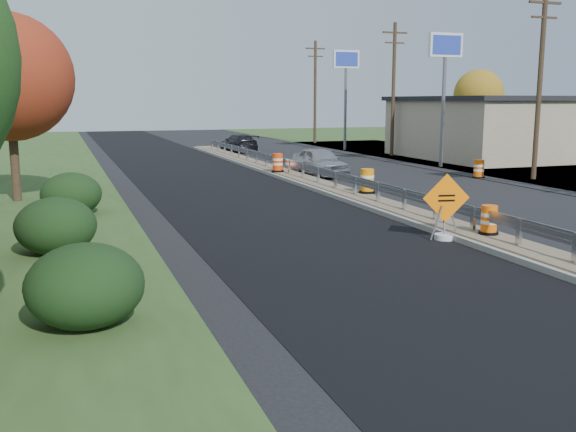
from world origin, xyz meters
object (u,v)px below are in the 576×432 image
object	(u,v)px
barrel_median_near	(489,220)
barrel_shoulder_near	(479,169)
barrel_median_mid	(367,181)
barrel_median_far	(278,163)
car_silver	(320,162)
caution_sign	(445,223)
car_dark_far	(239,143)

from	to	relation	value
barrel_median_near	barrel_shoulder_near	size ratio (longest dim) A/B	0.86
barrel_median_mid	barrel_shoulder_near	bearing A→B (deg)	27.01
barrel_median_far	car_silver	xyz separation A→B (m)	(2.17, -0.61, 0.06)
barrel_shoulder_near	caution_sign	bearing A→B (deg)	-129.29
barrel_median_near	barrel_median_far	size ratio (longest dim) A/B	0.85
car_silver	caution_sign	bearing A→B (deg)	-102.00
barrel_median_near	car_silver	bearing A→B (deg)	84.29
car_dark_far	barrel_median_far	bearing A→B (deg)	78.75
barrel_median_mid	car_silver	distance (m)	8.26
barrel_median_mid	barrel_shoulder_near	xyz separation A→B (m)	(8.65, 4.41, -0.25)
barrel_shoulder_near	car_silver	distance (m)	8.31
barrel_shoulder_near	car_silver	xyz separation A→B (m)	(-7.40, 3.76, 0.30)
car_dark_far	barrel_median_mid	bearing A→B (deg)	83.62
barrel_median_near	car_dark_far	xyz separation A→B (m)	(1.88, 33.93, 0.07)
barrel_shoulder_near	barrel_median_far	bearing A→B (deg)	155.46
caution_sign	car_silver	bearing A→B (deg)	91.54
car_dark_far	barrel_shoulder_near	bearing A→B (deg)	105.87
car_dark_far	car_silver	bearing A→B (deg)	86.22
car_silver	car_dark_far	size ratio (longest dim) A/B	0.93
car_silver	car_dark_far	distance (m)	17.18
caution_sign	barrel_median_far	xyz separation A→B (m)	(0.53, 16.71, 0.21)
caution_sign	barrel_median_mid	world-z (taller)	caution_sign
barrel_shoulder_near	barrel_median_near	bearing A→B (deg)	-124.94
barrel_median_near	car_dark_far	world-z (taller)	car_dark_far
caution_sign	barrel_shoulder_near	xyz separation A→B (m)	(10.10, 12.34, -0.03)
barrel_median_far	barrel_shoulder_near	xyz separation A→B (m)	(9.57, -4.37, -0.24)
barrel_median_mid	barrel_median_far	world-z (taller)	barrel_median_mid
car_dark_far	barrel_median_near	bearing A→B (deg)	83.74
barrel_median_mid	barrel_shoulder_near	world-z (taller)	barrel_median_mid
barrel_median_mid	barrel_median_far	distance (m)	8.83
barrel_shoulder_near	car_dark_far	bearing A→B (deg)	108.96
barrel_shoulder_near	car_dark_far	world-z (taller)	car_dark_far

